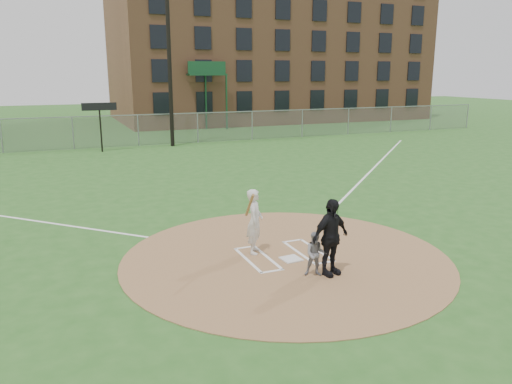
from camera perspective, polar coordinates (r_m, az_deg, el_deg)
name	(u,v)px	position (r m, az deg, el deg)	size (l,w,h in m)	color
ground	(286,258)	(13.01, 3.41, -7.49)	(140.00, 140.00, 0.00)	#27581E
dirt_circle	(286,257)	(13.01, 3.41, -7.44)	(8.40, 8.40, 0.02)	#9C7249
home_plate	(291,259)	(12.83, 4.03, -7.64)	(0.47, 0.47, 0.03)	silver
foul_line_first	(371,170)	(24.98, 13.04, 2.41)	(0.10, 24.00, 0.01)	white
catcher	(316,254)	(11.75, 6.85, -7.05)	(0.51, 0.40, 1.06)	gray
umpire	(330,237)	(11.72, 8.51, -5.14)	(1.07, 0.45, 1.83)	black
batters_boxes	(283,255)	(13.13, 3.12, -7.17)	(2.08, 1.88, 0.01)	white
batter_at_plate	(255,221)	(13.00, -0.15, -3.36)	(0.69, 1.08, 1.78)	silver
outfield_fence	(138,130)	(33.54, -13.31, 6.90)	(56.08, 0.08, 2.03)	slate
brick_warehouse	(266,44)	(53.41, 1.11, 16.54)	(30.00, 17.17, 15.00)	#9D6343
light_pole	(169,40)	(32.80, -9.96, 16.71)	(1.20, 0.30, 12.22)	black
scoreboard_sign	(100,112)	(31.32, -17.45, 8.73)	(2.00, 0.10, 2.93)	black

